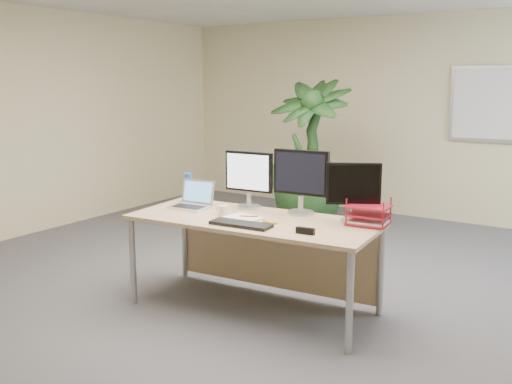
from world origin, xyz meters
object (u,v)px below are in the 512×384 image
Objects in this scene: desk at (260,235)px; monitor_right at (301,178)px; floor_plant at (308,173)px; laptop at (193,200)px; monitor_left at (249,176)px.

monitor_right reaches higher than desk.
floor_plant is 2.26m from laptop.
laptop is (-0.90, -0.28, -0.24)m from monitor_right.
monitor_left is (0.50, -2.03, 0.29)m from floor_plant.
desk is at bearing -38.24° from monitor_left.
floor_plant is at bearing 116.16° from monitor_right.
floor_plant is 3.09× the size of monitor_left.
monitor_right is (0.48, 0.05, 0.02)m from monitor_left.
desk is 2.33m from floor_plant.
monitor_left is 0.48m from monitor_right.
desk is at bearing -71.86° from floor_plant.
laptop is (0.07, -2.26, 0.07)m from floor_plant.
monitor_left is at bearing -76.28° from floor_plant.
monitor_left is (-0.23, 0.18, 0.44)m from desk.
monitor_left is 0.53m from laptop.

